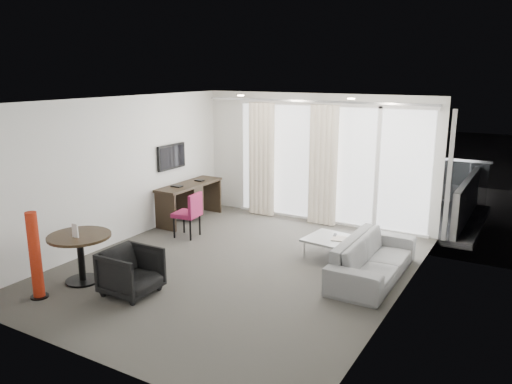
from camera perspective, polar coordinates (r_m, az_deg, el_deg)
The scene contains 28 objects.
floor at distance 8.00m, azimuth -2.18°, elevation -8.56°, with size 5.00×6.00×0.00m, color #43403B.
ceiling at distance 7.42m, azimuth -2.36°, elevation 10.36°, with size 5.00×6.00×0.00m, color white.
wall_left at distance 9.16m, azimuth -15.61°, elevation 2.30°, with size 0.00×6.00×2.60m, color silver.
wall_right at distance 6.65m, azimuth 16.27°, elevation -1.95°, with size 0.00×6.00×2.60m, color silver.
wall_front at distance 5.42m, azimuth -19.57°, elevation -5.77°, with size 5.00×0.00×2.60m, color silver.
window_panel at distance 10.11m, azimuth 8.29°, elevation 3.12°, with size 4.00×0.02×2.38m, color white, non-canonical shape.
window_frame at distance 10.09m, azimuth 8.26°, elevation 3.11°, with size 4.10×0.06×2.44m, color white, non-canonical shape.
curtain_left at distance 10.58m, azimuth 0.64°, elevation 3.74°, with size 0.60×0.20×2.38m, color beige, non-canonical shape.
curtain_right at distance 9.97m, azimuth 7.67°, elevation 3.00°, with size 0.60×0.20×2.38m, color beige, non-canonical shape.
curtain_track at distance 9.92m, azimuth 6.55°, elevation 10.26°, with size 4.80×0.04×0.04m, color #B2B2B7, non-canonical shape.
downlight_a at distance 9.25m, azimuth -1.75°, elevation 10.97°, with size 0.12×0.12×0.02m, color #FFE0B2.
downlight_b at distance 8.34m, azimuth 10.82°, elevation 10.43°, with size 0.12×0.12×0.02m, color #FFE0B2.
desk at distance 10.40m, azimuth -7.57°, elevation -1.14°, with size 0.52×1.65×0.77m, color black, non-canonical shape.
tv at distance 10.17m, azimuth -9.64°, elevation 4.00°, with size 0.05×0.80×0.50m, color black, non-canonical shape.
desk_chair at distance 9.37m, azimuth -7.93°, elevation -2.58°, with size 0.46×0.43×0.85m, color maroon, non-canonical shape.
round_table at distance 7.79m, azimuth -19.35°, elevation -7.17°, with size 0.90×0.90×0.72m, color black, non-canonical shape.
menu_card at distance 7.58m, azimuth -19.90°, elevation -4.90°, with size 0.11×0.02×0.20m, color white, non-canonical shape.
red_lamp at distance 7.40m, azimuth -23.93°, elevation -6.65°, with size 0.24×0.24×1.22m, color #9D220E.
tub_armchair at distance 7.19m, azimuth -14.07°, elevation -8.84°, with size 0.69×0.71×0.65m, color black.
coffee_table at distance 8.43m, azimuth 8.47°, elevation -6.30°, with size 0.76×0.76×0.34m, color gray, non-canonical shape.
remote at distance 8.48m, azimuth 9.01°, elevation -4.83°, with size 0.05×0.17×0.02m, color black, non-canonical shape.
magazine at distance 8.33m, azimuth 9.44°, elevation -5.18°, with size 0.20×0.25×0.01m, color gray, non-canonical shape.
sofa at distance 7.73m, azimuth 13.23°, elevation -7.39°, with size 2.05×0.80×0.60m, color slate.
terrace_slab at distance 11.77m, azimuth 10.85°, elevation -1.76°, with size 5.60×3.00×0.12m, color #4D4D50.
rattan_chair_a at distance 11.05m, azimuth 15.54°, elevation -0.49°, with size 0.57×0.57×0.83m, color #452F1F, non-canonical shape.
rattan_chair_b at distance 11.24m, azimuth 17.42°, elevation -0.43°, with size 0.56×0.56×0.82m, color #452F1F, non-canonical shape.
rattan_table at distance 11.02m, azimuth 14.01°, elevation -1.18°, with size 0.55×0.55×0.55m, color #452F1F, non-canonical shape.
balustrade at distance 12.99m, azimuth 13.10°, elevation 2.11°, with size 5.50×0.06×1.05m, color #B2B2B7, non-canonical shape.
Camera 1 is at (3.97, -6.25, 3.03)m, focal length 35.00 mm.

